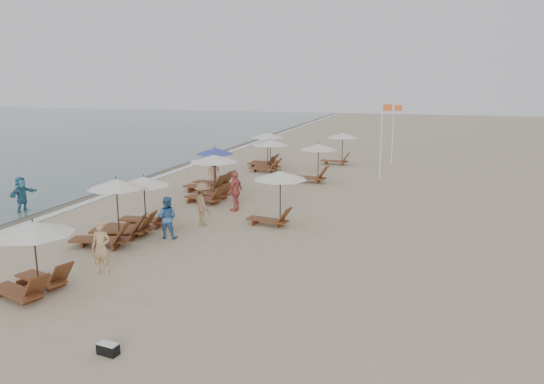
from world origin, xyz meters
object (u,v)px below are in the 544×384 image
(inland_station_0, at_px, (276,189))
(beachgoer_far_b, at_px, (214,172))
(inland_station_2, at_px, (339,145))
(beachgoer_near, at_px, (101,248))
(duffel_bag, at_px, (108,349))
(lounger_station_2, at_px, (139,206))
(flag_pole_near, at_px, (382,137))
(lounger_station_4, at_px, (210,173))
(lounger_station_1, at_px, (111,215))
(inland_station_1, at_px, (313,160))
(lounger_station_3, at_px, (210,177))
(waterline_walker, at_px, (22,195))
(lounger_station_5, at_px, (268,153))
(lounger_station_6, at_px, (265,148))
(beachgoer_mid_b, at_px, (203,204))
(beachgoer_far_a, at_px, (235,191))
(beachgoer_mid_a, at_px, (167,217))
(lounger_station_0, at_px, (30,255))

(inland_station_0, relative_size, beachgoer_far_b, 1.64)
(inland_station_2, bearing_deg, beachgoer_far_b, -119.65)
(beachgoer_near, height_order, beachgoer_far_b, beachgoer_near)
(duffel_bag, bearing_deg, lounger_station_2, 116.89)
(flag_pole_near, bearing_deg, lounger_station_4, -145.68)
(lounger_station_1, relative_size, flag_pole_near, 0.56)
(inland_station_1, bearing_deg, inland_station_0, -86.86)
(lounger_station_3, height_order, waterline_walker, lounger_station_3)
(lounger_station_5, xyz_separation_m, lounger_station_6, (-0.74, 1.75, 0.08))
(lounger_station_4, xyz_separation_m, beachgoer_mid_b, (2.48, -6.42, -0.09))
(inland_station_0, distance_m, duffel_bag, 11.05)
(inland_station_1, bearing_deg, lounger_station_2, -110.69)
(lounger_station_1, distance_m, lounger_station_4, 9.50)
(beachgoer_far_a, distance_m, waterline_walker, 9.58)
(lounger_station_1, height_order, duffel_bag, lounger_station_1)
(inland_station_1, relative_size, waterline_walker, 1.76)
(lounger_station_1, height_order, lounger_station_2, lounger_station_1)
(lounger_station_2, xyz_separation_m, lounger_station_5, (0.81, 14.46, 0.18))
(lounger_station_5, bearing_deg, lounger_station_6, 113.03)
(inland_station_1, distance_m, beachgoer_mid_a, 12.68)
(lounger_station_5, height_order, beachgoer_mid_b, lounger_station_5)
(beachgoer_near, relative_size, beachgoer_mid_a, 1.02)
(lounger_station_4, bearing_deg, lounger_station_3, -66.03)
(lounger_station_1, bearing_deg, duffel_bag, -57.06)
(lounger_station_2, bearing_deg, beachgoer_far_b, 94.24)
(lounger_station_2, height_order, inland_station_2, inland_station_2)
(inland_station_2, xyz_separation_m, beachgoer_far_a, (-2.27, -14.64, -0.48))
(lounger_station_3, bearing_deg, lounger_station_6, 93.24)
(lounger_station_2, relative_size, waterline_walker, 1.57)
(beachgoer_mid_a, relative_size, beachgoer_far_b, 1.04)
(lounger_station_2, bearing_deg, lounger_station_4, 92.67)
(lounger_station_5, distance_m, duffel_bag, 23.36)
(lounger_station_0, height_order, lounger_station_1, lounger_station_1)
(lounger_station_0, height_order, lounger_station_4, lounger_station_4)
(beachgoer_near, xyz_separation_m, beachgoer_far_b, (-2.03, 13.45, -0.05))
(lounger_station_1, xyz_separation_m, duffel_bag, (4.47, -6.89, -0.91))
(lounger_station_5, relative_size, inland_station_2, 0.94)
(beachgoer_near, distance_m, waterline_walker, 9.61)
(lounger_station_2, relative_size, inland_station_1, 0.89)
(duffel_bag, bearing_deg, lounger_station_4, 106.08)
(beachgoer_far_b, bearing_deg, lounger_station_1, -122.04)
(beachgoer_far_b, xyz_separation_m, duffel_bag, (5.03, -17.60, -0.64))
(lounger_station_5, relative_size, inland_station_1, 0.87)
(beachgoer_far_b, bearing_deg, duffel_bag, -109.11)
(inland_station_0, height_order, beachgoer_mid_a, inland_station_0)
(inland_station_0, relative_size, beachgoer_far_a, 1.37)
(lounger_station_0, bearing_deg, lounger_station_3, 88.94)
(lounger_station_5, height_order, flag_pole_near, flag_pole_near)
(inland_station_0, bearing_deg, lounger_station_1, -141.19)
(lounger_station_3, xyz_separation_m, flag_pole_near, (7.46, 8.15, 1.37))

